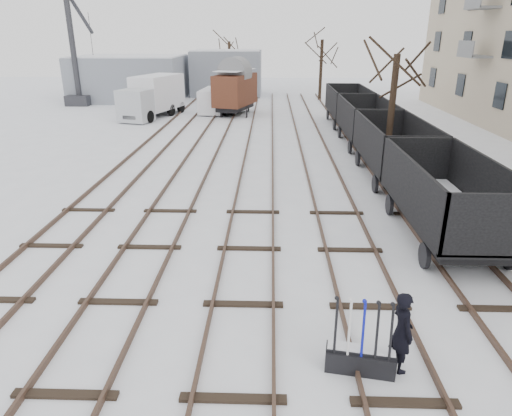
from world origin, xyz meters
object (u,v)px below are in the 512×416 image
at_px(lorry, 153,96).
at_px(crane, 78,74).
at_px(worker, 402,332).
at_px(panel_van, 214,100).
at_px(ground_frame, 360,358).
at_px(freight_wagon_a, 444,209).
at_px(box_van_wagon, 235,89).

distance_m(lorry, crane, 10.45).
bearing_deg(crane, lorry, -36.96).
height_order(worker, crane, crane).
xyz_separation_m(lorry, crane, (-8.22, 6.37, 1.08)).
distance_m(lorry, panel_van, 5.02).
distance_m(ground_frame, lorry, 30.03).
height_order(lorry, panel_van, lorry).
bearing_deg(crane, panel_van, -16.82).
bearing_deg(freight_wagon_a, crane, 128.75).
height_order(lorry, crane, crane).
bearing_deg(lorry, box_van_wagon, 31.04).
distance_m(worker, panel_van, 31.09).
height_order(panel_van, crane, crane).
height_order(freight_wagon_a, panel_van, freight_wagon_a).
bearing_deg(freight_wagon_a, panel_van, 112.48).
bearing_deg(crane, worker, -59.29).
height_order(ground_frame, lorry, lorry).
bearing_deg(freight_wagon_a, lorry, 123.42).
distance_m(box_van_wagon, panel_van, 2.21).
bearing_deg(lorry, ground_frame, -51.82).
height_order(ground_frame, panel_van, panel_van).
relative_size(box_van_wagon, crane, 0.49).
bearing_deg(box_van_wagon, crane, 178.69).
relative_size(freight_wagon_a, panel_van, 1.41).
bearing_deg(panel_van, box_van_wagon, -20.67).
bearing_deg(panel_van, worker, -72.05).
height_order(worker, panel_van, panel_van).
xyz_separation_m(panel_van, crane, (-12.61, 4.00, 1.68)).
xyz_separation_m(ground_frame, lorry, (-10.75, 28.01, 1.30)).
xyz_separation_m(worker, lorry, (-11.50, 27.91, 0.76)).
xyz_separation_m(box_van_wagon, crane, (-14.38, 4.85, 0.67)).
xyz_separation_m(worker, freight_wagon_a, (2.89, 6.09, 0.15)).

